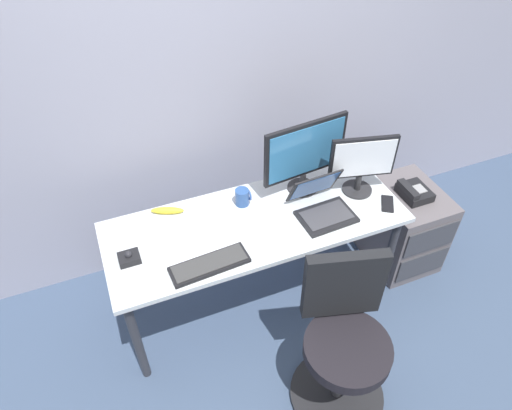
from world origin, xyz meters
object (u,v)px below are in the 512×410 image
(desk_phone, at_px, (414,192))
(keyboard, at_px, (210,264))
(office_chair, at_px, (343,344))
(banana, at_px, (167,210))
(file_cabinet, at_px, (402,226))
(monitor_main, at_px, (305,153))
(monitor_side, at_px, (362,162))
(trackball_mouse, at_px, (129,258))
(laptop, at_px, (322,205))
(cell_phone, at_px, (387,204))
(coffee_mug, at_px, (243,197))

(desk_phone, bearing_deg, keyboard, -172.76)
(office_chair, relative_size, keyboard, 2.29)
(banana, bearing_deg, office_chair, -57.23)
(file_cabinet, bearing_deg, monitor_main, 165.88)
(desk_phone, height_order, monitor_side, monitor_side)
(file_cabinet, bearing_deg, trackball_mouse, -179.81)
(desk_phone, xyz_separation_m, office_chair, (-0.88, -0.69, -0.18))
(laptop, height_order, cell_phone, laptop)
(file_cabinet, height_order, coffee_mug, coffee_mug)
(monitor_side, relative_size, cell_phone, 2.70)
(monitor_side, height_order, coffee_mug, monitor_side)
(monitor_main, height_order, cell_phone, monitor_main)
(office_chair, xyz_separation_m, keyboard, (-0.53, 0.51, 0.29))
(banana, bearing_deg, desk_phone, -10.80)
(office_chair, height_order, coffee_mug, office_chair)
(monitor_side, bearing_deg, laptop, -163.39)
(monitor_main, bearing_deg, cell_phone, -38.34)
(file_cabinet, relative_size, cell_phone, 4.12)
(desk_phone, distance_m, keyboard, 1.43)
(monitor_main, xyz_separation_m, banana, (-0.81, 0.09, -0.25))
(keyboard, relative_size, laptop, 1.26)
(cell_phone, bearing_deg, laptop, -160.91)
(keyboard, height_order, banana, banana)
(trackball_mouse, bearing_deg, monitor_main, 9.67)
(office_chair, relative_size, banana, 5.03)
(file_cabinet, xyz_separation_m, monitor_main, (-0.71, 0.18, 0.69))
(monitor_main, relative_size, cell_phone, 3.72)
(laptop, bearing_deg, monitor_side, 16.61)
(monitor_main, xyz_separation_m, cell_phone, (0.40, -0.32, -0.26))
(cell_phone, bearing_deg, trackball_mouse, -152.89)
(office_chair, xyz_separation_m, monitor_side, (0.48, 0.75, 0.49))
(office_chair, xyz_separation_m, laptop, (0.19, 0.66, 0.33))
(laptop, bearing_deg, office_chair, -106.26)
(file_cabinet, xyz_separation_m, keyboard, (-1.42, -0.20, 0.44))
(office_chair, height_order, monitor_main, monitor_main)
(monitor_main, bearing_deg, monitor_side, -24.94)
(banana, bearing_deg, keyboard, -77.68)
(keyboard, xyz_separation_m, cell_phone, (1.11, 0.06, -0.01))
(desk_phone, distance_m, coffee_mug, 1.12)
(office_chair, distance_m, laptop, 0.76)
(office_chair, bearing_deg, trackball_mouse, 142.08)
(keyboard, height_order, cell_phone, keyboard)
(office_chair, bearing_deg, monitor_side, 57.16)
(file_cabinet, xyz_separation_m, cell_phone, (-0.31, -0.14, 0.43))
(office_chair, bearing_deg, monitor_main, 78.38)
(monitor_side, xyz_separation_m, keyboard, (-1.01, -0.24, -0.20))
(monitor_side, distance_m, banana, 1.15)
(laptop, bearing_deg, trackball_mouse, 177.84)
(keyboard, bearing_deg, coffee_mug, 49.52)
(coffee_mug, bearing_deg, desk_phone, -10.57)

